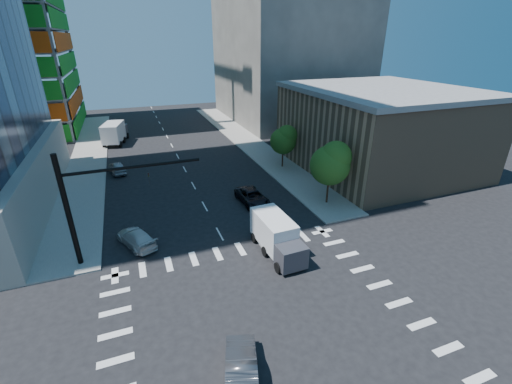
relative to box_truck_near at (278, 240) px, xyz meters
name	(u,v)px	position (x,y,z in m)	size (l,w,h in m)	color
ground	(271,329)	(-3.69, -7.20, -1.34)	(160.00, 160.00, 0.00)	black
road_markings	(271,329)	(-3.69, -7.20, -1.34)	(20.00, 20.00, 0.01)	silver
sidewalk_ne	(247,141)	(8.81, 32.80, -1.27)	(5.00, 60.00, 0.15)	gray
sidewalk_nw	(89,157)	(-16.19, 32.80, -1.27)	(5.00, 60.00, 0.15)	gray
commercial_building	(379,128)	(21.31, 14.80, 3.97)	(20.50, 22.50, 10.60)	#937155
bg_building_ne	(288,50)	(23.31, 47.80, 12.66)	(24.00, 30.00, 28.00)	#5E5954
signal_mast_nw	(88,199)	(-13.68, 4.30, 4.15)	(10.20, 0.40, 9.00)	black
tree_south	(332,163)	(8.94, 6.71, 3.35)	(4.16, 4.16, 6.82)	#382316
tree_north	(284,139)	(9.24, 18.71, 2.65)	(3.54, 3.52, 5.78)	#382316
car_nb_far	(252,197)	(1.33, 9.75, -0.61)	(2.42, 5.25, 1.46)	black
car_sb_near	(136,238)	(-10.84, 5.60, -0.64)	(1.95, 4.80, 1.39)	silver
car_sb_mid	(117,168)	(-12.19, 24.64, -0.60)	(1.75, 4.35, 1.48)	#96979D
car_sb_cross	(241,369)	(-6.49, -9.79, -0.57)	(1.63, 4.67, 1.54)	#545359
box_truck_near	(278,240)	(0.00, 0.00, 0.00)	(2.70, 5.88, 3.03)	black
box_truck_far	(116,134)	(-12.19, 39.96, 0.22)	(4.39, 7.24, 3.54)	black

